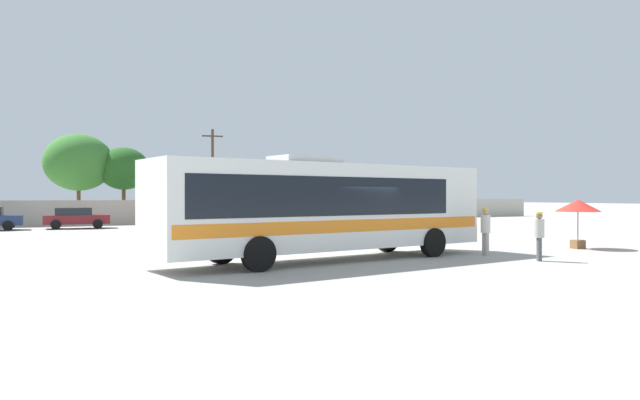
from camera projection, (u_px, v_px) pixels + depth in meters
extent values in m
plane|color=#A3A099|center=(248.00, 240.00, 29.25)|extent=(300.00, 300.00, 0.00)
cube|color=#B2AD9E|center=(158.00, 212.00, 46.45)|extent=(80.00, 0.30, 1.89)
cube|color=white|center=(328.00, 206.00, 20.07)|extent=(12.57, 4.13, 2.83)
cube|color=black|center=(313.00, 196.00, 19.71)|extent=(10.37, 3.88, 1.24)
cube|color=orange|center=(328.00, 224.00, 20.07)|extent=(12.33, 4.13, 0.40)
cube|color=#19212D|center=(452.00, 192.00, 23.66)|extent=(0.34, 2.28, 1.47)
cube|color=orange|center=(452.00, 231.00, 23.68)|extent=(0.38, 2.49, 0.68)
cube|color=#B2B2B2|center=(305.00, 160.00, 19.52)|extent=(2.36, 1.68, 0.24)
cylinder|color=black|center=(387.00, 238.00, 23.30)|extent=(1.07, 0.43, 1.04)
cylinder|color=black|center=(433.00, 242.00, 21.31)|extent=(1.07, 0.43, 1.04)
cylinder|color=black|center=(221.00, 248.00, 19.10)|extent=(1.07, 0.43, 1.04)
cylinder|color=black|center=(259.00, 254.00, 17.11)|extent=(1.07, 0.43, 1.04)
cylinder|color=#B7B2A8|center=(484.00, 244.00, 21.86)|extent=(0.16, 0.16, 0.84)
cylinder|color=#B7B2A8|center=(487.00, 244.00, 21.72)|extent=(0.16, 0.16, 0.84)
cylinder|color=silver|center=(486.00, 224.00, 21.79)|extent=(0.39, 0.39, 0.66)
sphere|color=tan|center=(486.00, 212.00, 21.78)|extent=(0.23, 0.23, 0.23)
cylinder|color=yellow|center=(486.00, 209.00, 21.78)|extent=(0.24, 0.24, 0.07)
cylinder|color=#4C4C51|center=(540.00, 249.00, 19.86)|extent=(0.15, 0.15, 0.79)
cylinder|color=#4C4C51|center=(539.00, 249.00, 20.01)|extent=(0.15, 0.15, 0.79)
cylinder|color=#B7B2A8|center=(539.00, 228.00, 19.93)|extent=(0.46, 0.46, 0.63)
sphere|color=#8C6647|center=(539.00, 216.00, 19.93)|extent=(0.21, 0.21, 0.21)
cylinder|color=yellow|center=(539.00, 213.00, 19.93)|extent=(0.23, 0.23, 0.06)
cylinder|color=gray|center=(578.00, 225.00, 24.64)|extent=(0.05, 0.05, 2.01)
cone|color=red|center=(578.00, 206.00, 24.64)|extent=(1.85, 1.85, 0.51)
cube|color=brown|center=(578.00, 244.00, 24.65)|extent=(0.52, 0.52, 0.36)
cylinder|color=black|center=(10.00, 224.00, 38.91)|extent=(0.65, 0.26, 0.64)
cylinder|color=black|center=(8.00, 226.00, 37.31)|extent=(0.65, 0.26, 0.64)
cube|color=maroon|center=(77.00, 219.00, 39.86)|extent=(4.31, 2.20, 0.60)
cube|color=black|center=(74.00, 211.00, 39.78)|extent=(2.43, 1.87, 0.49)
cylinder|color=black|center=(97.00, 223.00, 41.17)|extent=(0.66, 0.28, 0.64)
cylinder|color=black|center=(98.00, 224.00, 39.54)|extent=(0.66, 0.28, 0.64)
cylinder|color=black|center=(57.00, 224.00, 40.19)|extent=(0.66, 0.28, 0.64)
cylinder|color=black|center=(56.00, 225.00, 38.56)|extent=(0.66, 0.28, 0.64)
cube|color=red|center=(174.00, 217.00, 43.12)|extent=(4.32, 2.13, 0.67)
cube|color=black|center=(171.00, 209.00, 43.03)|extent=(2.43, 1.84, 0.55)
cylinder|color=black|center=(189.00, 221.00, 44.44)|extent=(0.66, 0.27, 0.64)
cylinder|color=black|center=(194.00, 222.00, 42.83)|extent=(0.66, 0.27, 0.64)
cylinder|color=black|center=(154.00, 222.00, 43.41)|extent=(0.66, 0.27, 0.64)
cylinder|color=black|center=(157.00, 223.00, 41.79)|extent=(0.66, 0.27, 0.64)
cube|color=navy|center=(264.00, 216.00, 46.98)|extent=(4.38, 2.04, 0.65)
cube|color=black|center=(266.00, 208.00, 47.07)|extent=(2.45, 1.78, 0.53)
cylinder|color=black|center=(251.00, 220.00, 45.63)|extent=(0.65, 0.26, 0.64)
cylinder|color=black|center=(244.00, 219.00, 47.23)|extent=(0.65, 0.26, 0.64)
cylinder|color=black|center=(283.00, 220.00, 46.75)|extent=(0.65, 0.26, 0.64)
cylinder|color=black|center=(275.00, 219.00, 48.35)|extent=(0.65, 0.26, 0.64)
cylinder|color=#4C3823|center=(213.00, 175.00, 51.12)|extent=(0.24, 0.24, 8.00)
cube|color=#473321|center=(213.00, 136.00, 51.10)|extent=(1.79, 0.43, 0.12)
cylinder|color=brown|center=(79.00, 204.00, 49.56)|extent=(0.32, 0.32, 3.06)
ellipsoid|color=#38752D|center=(79.00, 162.00, 49.53)|extent=(5.63, 5.63, 4.78)
cylinder|color=brown|center=(124.00, 204.00, 50.46)|extent=(0.32, 0.32, 3.06)
ellipsoid|color=#23561E|center=(124.00, 169.00, 50.44)|extent=(4.28, 4.28, 3.63)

